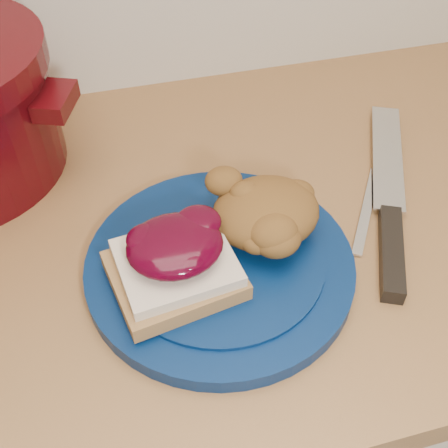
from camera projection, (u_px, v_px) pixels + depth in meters
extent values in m
cube|color=beige|center=(222.00, 400.00, 1.00)|extent=(4.00, 0.60, 0.86)
cylinder|color=#051C46|center=(220.00, 265.00, 0.60)|extent=(0.30, 0.30, 0.02)
cube|color=olive|center=(175.00, 275.00, 0.56)|extent=(0.14, 0.12, 0.02)
cube|color=beige|center=(176.00, 263.00, 0.55)|extent=(0.12, 0.11, 0.01)
ellipsoid|color=#300110|center=(175.00, 245.00, 0.54)|extent=(0.10, 0.09, 0.03)
ellipsoid|color=brown|center=(266.00, 213.00, 0.59)|extent=(0.12, 0.11, 0.06)
cube|color=black|center=(391.00, 252.00, 0.61)|extent=(0.07, 0.12, 0.02)
cube|color=silver|center=(387.00, 155.00, 0.72)|extent=(0.12, 0.21, 0.00)
cube|color=silver|center=(367.00, 209.00, 0.66)|extent=(0.09, 0.13, 0.00)
cube|color=#3A0509|center=(55.00, 101.00, 0.63)|extent=(0.06, 0.07, 0.02)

